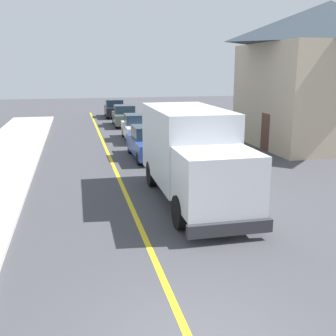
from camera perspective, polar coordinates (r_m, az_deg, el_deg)
name	(u,v)px	position (r m, az deg, el deg)	size (l,w,h in m)	color
centre_line_yellow	(122,185)	(16.24, -6.57, -2.45)	(0.16, 56.00, 0.01)	gold
box_truck	(191,151)	(14.05, 3.32, 2.44)	(2.47, 7.20, 3.20)	silver
parked_car_near	(149,143)	(20.94, -2.70, 3.57)	(1.86, 4.42, 1.67)	#2D4793
parked_car_mid	(138,128)	(26.44, -4.34, 5.72)	(1.92, 4.45, 1.67)	silver
parked_car_far	(125,116)	(33.14, -6.20, 7.35)	(1.92, 4.45, 1.67)	#4C564C
parked_car_furthest	(115,109)	(39.34, -7.62, 8.35)	(1.93, 4.45, 1.67)	black
parked_van_across	(218,147)	(20.14, 7.17, 3.05)	(1.90, 4.44, 1.67)	silver
stop_sign	(230,135)	(17.05, 8.79, 4.65)	(0.80, 0.10, 2.65)	gray
house_across_street	(325,72)	(26.30, 21.38, 12.58)	(9.14, 8.56, 8.37)	tan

